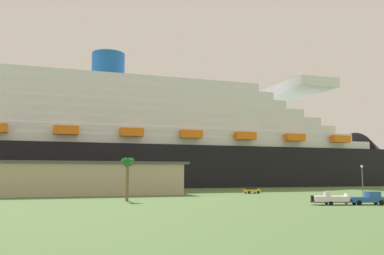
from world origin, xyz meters
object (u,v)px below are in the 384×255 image
object	(u,v)px
street_lamp	(362,176)
parked_car_black_coupe	(45,193)
pickup_truck	(368,198)
parked_car_yellow_taxi	(252,190)
palm_tree	(127,167)
small_boat_on_trailer	(335,199)
cruise_ship	(174,146)

from	to	relation	value
street_lamp	parked_car_black_coupe	xyz separation A→B (m)	(-65.98, 25.40, -3.81)
pickup_truck	parked_car_yellow_taxi	xyz separation A→B (m)	(-2.69, 41.86, -0.21)
palm_tree	parked_car_yellow_taxi	distance (m)	41.67
palm_tree	parked_car_yellow_taxi	size ratio (longest dim) A/B	1.85
pickup_truck	small_boat_on_trailer	world-z (taller)	pickup_truck
parked_car_yellow_taxi	cruise_ship	bearing A→B (deg)	97.08
street_lamp	small_boat_on_trailer	bearing A→B (deg)	-139.09
street_lamp	parked_car_yellow_taxi	bearing A→B (deg)	119.74
cruise_ship	pickup_truck	world-z (taller)	cruise_ship
palm_tree	parked_car_black_coupe	size ratio (longest dim) A/B	1.73
pickup_truck	parked_car_yellow_taxi	distance (m)	41.94
parked_car_black_coupe	cruise_ship	bearing A→B (deg)	53.22
parked_car_black_coupe	small_boat_on_trailer	bearing A→B (deg)	-39.88
pickup_truck	parked_car_black_coupe	xyz separation A→B (m)	(-54.16, 41.85, -0.21)
cruise_ship	small_boat_on_trailer	world-z (taller)	cruise_ship
palm_tree	small_boat_on_trailer	bearing A→B (deg)	-30.58
small_boat_on_trailer	street_lamp	bearing A→B (deg)	40.91
pickup_truck	palm_tree	xyz separation A→B (m)	(-37.95, 20.41, 5.47)
small_boat_on_trailer	palm_tree	xyz separation A→B (m)	(-32.31, 19.09, 5.55)
cruise_ship	parked_car_yellow_taxi	xyz separation A→B (m)	(7.34, -59.03, -15.52)
palm_tree	pickup_truck	bearing A→B (deg)	-28.27
street_lamp	parked_car_yellow_taxi	world-z (taller)	street_lamp
cruise_ship	parked_car_yellow_taxi	bearing A→B (deg)	-82.92
pickup_truck	parked_car_yellow_taxi	world-z (taller)	pickup_truck
pickup_truck	street_lamp	world-z (taller)	street_lamp
pickup_truck	small_boat_on_trailer	distance (m)	5.80
pickup_truck	street_lamp	bearing A→B (deg)	54.30
street_lamp	cruise_ship	bearing A→B (deg)	104.51
pickup_truck	street_lamp	distance (m)	20.58
parked_car_black_coupe	palm_tree	bearing A→B (deg)	-52.92
pickup_truck	palm_tree	world-z (taller)	palm_tree
cruise_ship	small_boat_on_trailer	bearing A→B (deg)	-87.48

